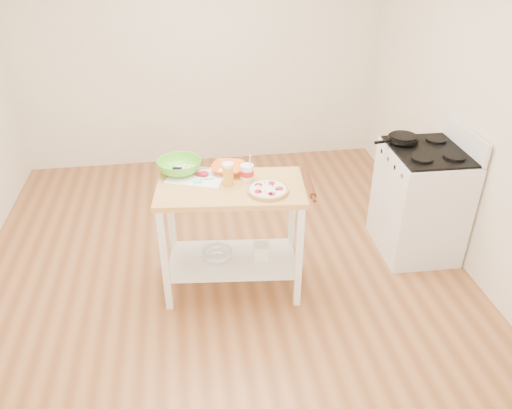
{
  "coord_description": "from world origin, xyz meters",
  "views": [
    {
      "loc": [
        -0.22,
        -3.24,
        2.58
      ],
      "look_at": [
        0.25,
        -0.13,
        0.72
      ],
      "focal_mm": 35.0,
      "sensor_mm": 36.0,
      "label": 1
    }
  ],
  "objects_px": {
    "skillet": "(402,138)",
    "spatula": "(202,180)",
    "pizza": "(268,190)",
    "yogurt_tub": "(247,172)",
    "cutting_board": "(197,176)",
    "green_bowl": "(179,166)",
    "gas_stove": "(420,201)",
    "shelf_glass_bowl": "(217,255)",
    "beer_pint": "(228,174)",
    "rolling_pin": "(308,182)",
    "knife": "(186,168)",
    "shelf_bin": "(261,251)",
    "orange_bowl": "(228,169)",
    "prep_island": "(231,217)"
  },
  "relations": [
    {
      "from": "spatula",
      "to": "shelf_glass_bowl",
      "type": "relative_size",
      "value": 0.64
    },
    {
      "from": "gas_stove",
      "to": "cutting_board",
      "type": "distance_m",
      "value": 1.91
    },
    {
      "from": "prep_island",
      "to": "cutting_board",
      "type": "relative_size",
      "value": 2.3
    },
    {
      "from": "gas_stove",
      "to": "spatula",
      "type": "distance_m",
      "value": 1.88
    },
    {
      "from": "spatula",
      "to": "green_bowl",
      "type": "distance_m",
      "value": 0.24
    },
    {
      "from": "prep_island",
      "to": "skillet",
      "type": "height_order",
      "value": "skillet"
    },
    {
      "from": "prep_island",
      "to": "spatula",
      "type": "relative_size",
      "value": 7.37
    },
    {
      "from": "gas_stove",
      "to": "rolling_pin",
      "type": "relative_size",
      "value": 2.68
    },
    {
      "from": "gas_stove",
      "to": "beer_pint",
      "type": "distance_m",
      "value": 1.73
    },
    {
      "from": "prep_island",
      "to": "green_bowl",
      "type": "relative_size",
      "value": 3.38
    },
    {
      "from": "pizza",
      "to": "knife",
      "type": "xyz_separation_m",
      "value": [
        -0.55,
        0.42,
        0.0
      ]
    },
    {
      "from": "prep_island",
      "to": "orange_bowl",
      "type": "distance_m",
      "value": 0.36
    },
    {
      "from": "knife",
      "to": "shelf_glass_bowl",
      "type": "bearing_deg",
      "value": -45.36
    },
    {
      "from": "spatula",
      "to": "knife",
      "type": "relative_size",
      "value": 0.55
    },
    {
      "from": "prep_island",
      "to": "yogurt_tub",
      "type": "bearing_deg",
      "value": 29.76
    },
    {
      "from": "cutting_board",
      "to": "spatula",
      "type": "bearing_deg",
      "value": -47.73
    },
    {
      "from": "cutting_board",
      "to": "green_bowl",
      "type": "xyz_separation_m",
      "value": [
        -0.12,
        0.09,
        0.04
      ]
    },
    {
      "from": "pizza",
      "to": "yogurt_tub",
      "type": "relative_size",
      "value": 1.37
    },
    {
      "from": "yogurt_tub",
      "to": "knife",
      "type": "bearing_deg",
      "value": 153.43
    },
    {
      "from": "orange_bowl",
      "to": "shelf_glass_bowl",
      "type": "relative_size",
      "value": 1.05
    },
    {
      "from": "cutting_board",
      "to": "spatula",
      "type": "relative_size",
      "value": 3.2
    },
    {
      "from": "beer_pint",
      "to": "shelf_bin",
      "type": "bearing_deg",
      "value": -7.81
    },
    {
      "from": "skillet",
      "to": "shelf_bin",
      "type": "height_order",
      "value": "skillet"
    },
    {
      "from": "shelf_glass_bowl",
      "to": "gas_stove",
      "type": "bearing_deg",
      "value": 8.67
    },
    {
      "from": "prep_island",
      "to": "orange_bowl",
      "type": "height_order",
      "value": "orange_bowl"
    },
    {
      "from": "gas_stove",
      "to": "shelf_glass_bowl",
      "type": "xyz_separation_m",
      "value": [
        -1.74,
        -0.27,
        -0.18
      ]
    },
    {
      "from": "gas_stove",
      "to": "cutting_board",
      "type": "xyz_separation_m",
      "value": [
        -1.85,
        -0.11,
        0.43
      ]
    },
    {
      "from": "skillet",
      "to": "pizza",
      "type": "bearing_deg",
      "value": -166.08
    },
    {
      "from": "yogurt_tub",
      "to": "spatula",
      "type": "bearing_deg",
      "value": 178.52
    },
    {
      "from": "yogurt_tub",
      "to": "gas_stove",
      "type": "bearing_deg",
      "value": 7.99
    },
    {
      "from": "skillet",
      "to": "beer_pint",
      "type": "relative_size",
      "value": 2.38
    },
    {
      "from": "orange_bowl",
      "to": "beer_pint",
      "type": "bearing_deg",
      "value": -95.57
    },
    {
      "from": "skillet",
      "to": "spatula",
      "type": "bearing_deg",
      "value": -179.02
    },
    {
      "from": "skillet",
      "to": "green_bowl",
      "type": "relative_size",
      "value": 1.2
    },
    {
      "from": "knife",
      "to": "pizza",
      "type": "bearing_deg",
      "value": -27.32
    },
    {
      "from": "skillet",
      "to": "pizza",
      "type": "distance_m",
      "value": 1.35
    },
    {
      "from": "skillet",
      "to": "beer_pint",
      "type": "distance_m",
      "value": 1.54
    },
    {
      "from": "cutting_board",
      "to": "rolling_pin",
      "type": "relative_size",
      "value": 1.15
    },
    {
      "from": "prep_island",
      "to": "green_bowl",
      "type": "distance_m",
      "value": 0.53
    },
    {
      "from": "knife",
      "to": "gas_stove",
      "type": "bearing_deg",
      "value": 9.76
    },
    {
      "from": "pizza",
      "to": "shelf_bin",
      "type": "xyz_separation_m",
      "value": [
        -0.02,
        0.12,
        -0.6
      ]
    },
    {
      "from": "pizza",
      "to": "rolling_pin",
      "type": "distance_m",
      "value": 0.31
    },
    {
      "from": "shelf_glass_bowl",
      "to": "spatula",
      "type": "bearing_deg",
      "value": 139.96
    },
    {
      "from": "gas_stove",
      "to": "knife",
      "type": "xyz_separation_m",
      "value": [
        -1.93,
        0.01,
        0.44
      ]
    },
    {
      "from": "shelf_bin",
      "to": "knife",
      "type": "bearing_deg",
      "value": 150.29
    },
    {
      "from": "orange_bowl",
      "to": "shelf_bin",
      "type": "relative_size",
      "value": 2.17
    },
    {
      "from": "cutting_board",
      "to": "beer_pint",
      "type": "height_order",
      "value": "beer_pint"
    },
    {
      "from": "skillet",
      "to": "green_bowl",
      "type": "height_order",
      "value": "green_bowl"
    },
    {
      "from": "prep_island",
      "to": "pizza",
      "type": "distance_m",
      "value": 0.39
    },
    {
      "from": "green_bowl",
      "to": "yogurt_tub",
      "type": "bearing_deg",
      "value": -21.43
    }
  ]
}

